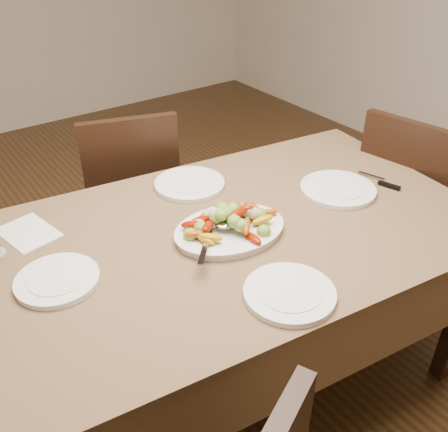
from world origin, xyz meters
name	(u,v)px	position (x,y,z in m)	size (l,w,h in m)	color
floor	(195,340)	(0.00, 0.00, 0.00)	(6.00, 6.00, 0.00)	#3A2411
dining_table	(224,313)	(-0.02, -0.26, 0.38)	(1.84, 1.04, 0.76)	brown
chair_far	(131,196)	(0.03, 0.60, 0.47)	(0.42, 0.42, 0.95)	black
chair_right	(413,204)	(1.10, -0.27, 0.47)	(0.42, 0.42, 0.95)	black
serving_platter	(230,231)	(-0.02, -0.28, 0.77)	(0.38, 0.28, 0.02)	white
roasted_vegetables	(230,217)	(-0.02, -0.28, 0.83)	(0.31, 0.21, 0.09)	#7C1302
serving_spoon	(218,233)	(-0.08, -0.31, 0.81)	(0.28, 0.06, 0.03)	#9EA0A8
plate_left	(57,280)	(-0.58, -0.18, 0.77)	(0.25, 0.25, 0.02)	white
plate_right	(338,189)	(0.50, -0.29, 0.77)	(0.29, 0.29, 0.02)	white
plate_far	(190,184)	(0.06, 0.08, 0.77)	(0.28, 0.28, 0.02)	white
plate_near	(289,293)	(-0.06, -0.63, 0.77)	(0.27, 0.27, 0.02)	white
menu_card	(28,232)	(-0.56, 0.13, 0.76)	(0.15, 0.21, 0.00)	silver
table_knife	(381,182)	(0.69, -0.35, 0.76)	(0.02, 0.20, 0.01)	#9EA0A8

